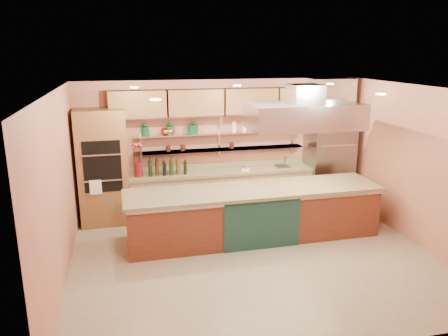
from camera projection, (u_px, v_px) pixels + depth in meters
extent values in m
cube|color=gray|center=(254.00, 258.00, 7.36)|extent=(6.00, 5.00, 0.02)
cube|color=black|center=(257.00, 89.00, 6.63)|extent=(6.00, 5.00, 0.02)
cube|color=tan|center=(221.00, 146.00, 9.35)|extent=(6.00, 0.04, 2.80)
cube|color=tan|center=(325.00, 242.00, 4.64)|extent=(6.00, 0.04, 2.80)
cube|color=tan|center=(58.00, 191.00, 6.34)|extent=(0.04, 5.00, 2.80)
cube|color=tan|center=(419.00, 167.00, 7.65)|extent=(0.04, 5.00, 2.80)
cube|color=brown|center=(103.00, 167.00, 8.57)|extent=(0.95, 0.64, 2.30)
cube|color=gray|center=(329.00, 160.00, 9.61)|extent=(0.95, 0.72, 2.10)
cube|color=tan|center=(222.00, 192.00, 9.30)|extent=(3.84, 0.64, 0.93)
cube|color=silver|center=(220.00, 149.00, 9.22)|extent=(3.60, 0.26, 0.03)
cube|color=silver|center=(220.00, 133.00, 9.13)|extent=(3.60, 0.26, 0.03)
cube|color=brown|center=(223.00, 102.00, 8.93)|extent=(4.60, 0.36, 0.55)
cube|color=silver|center=(304.00, 116.00, 7.75)|extent=(2.00, 1.00, 0.45)
cube|color=#FFE5A5|center=(253.00, 90.00, 6.83)|extent=(4.00, 2.80, 0.02)
cube|color=brown|center=(254.00, 213.00, 8.02)|extent=(4.59, 1.06, 0.96)
cylinder|color=maroon|center=(138.00, 169.00, 8.71)|extent=(0.17, 0.17, 0.30)
cube|color=black|center=(168.00, 168.00, 8.84)|extent=(0.84, 0.31, 0.26)
cube|color=white|center=(245.00, 168.00, 9.22)|extent=(0.20, 0.18, 0.09)
cylinder|color=silver|center=(285.00, 161.00, 9.50)|extent=(0.04, 0.04, 0.22)
ellipsoid|color=#D86131|center=(165.00, 131.00, 8.86)|extent=(0.24, 0.24, 0.14)
cylinder|color=#0D401C|center=(191.00, 129.00, 8.97)|extent=(0.16, 0.16, 0.18)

